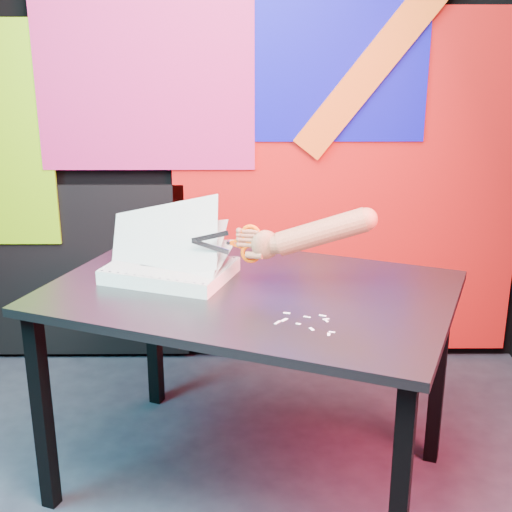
{
  "coord_description": "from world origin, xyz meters",
  "views": [
    {
      "loc": [
        0.21,
        -1.71,
        1.61
      ],
      "look_at": [
        0.22,
        0.47,
        0.87
      ],
      "focal_mm": 50.0,
      "sensor_mm": 36.0,
      "label": 1
    }
  ],
  "objects": [
    {
      "name": "room",
      "position": [
        0.0,
        0.0,
        1.35
      ],
      "size": [
        3.01,
        3.01,
        2.71
      ],
      "color": "black",
      "rests_on": "ground"
    },
    {
      "name": "backdrop",
      "position": [
        0.06,
        1.46,
        0.96
      ],
      "size": [
        2.88,
        0.05,
        2.08
      ],
      "color": "red",
      "rests_on": "ground"
    },
    {
      "name": "work_table",
      "position": [
        0.2,
        0.49,
        0.67
      ],
      "size": [
        1.53,
        1.29,
        0.75
      ],
      "rotation": [
        0.0,
        0.0,
        -0.38
      ],
      "color": "black",
      "rests_on": "ground"
    },
    {
      "name": "printout_stack",
      "position": [
        -0.07,
        0.59,
        0.78
      ],
      "size": [
        0.48,
        0.42,
        0.3
      ],
      "rotation": [
        0.0,
        0.0,
        -0.35
      ],
      "color": "white",
      "rests_on": "work_table"
    },
    {
      "name": "scissors",
      "position": [
        0.19,
        0.5,
        0.9
      ],
      "size": [
        0.23,
        0.05,
        0.13
      ],
      "rotation": [
        0.0,
        0.0,
        -0.19
      ],
      "color": "silver",
      "rests_on": "printout_stack"
    },
    {
      "name": "hand_forearm",
      "position": [
        0.4,
        0.46,
        0.95
      ],
      "size": [
        0.43,
        0.13,
        0.19
      ],
      "rotation": [
        0.0,
        0.0,
        -0.19
      ],
      "color": "#BA6343",
      "rests_on": "work_table"
    },
    {
      "name": "paper_clippings",
      "position": [
        0.37,
        0.21,
        0.75
      ],
      "size": [
        0.17,
        0.17,
        0.0
      ],
      "color": "white",
      "rests_on": "work_table"
    }
  ]
}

